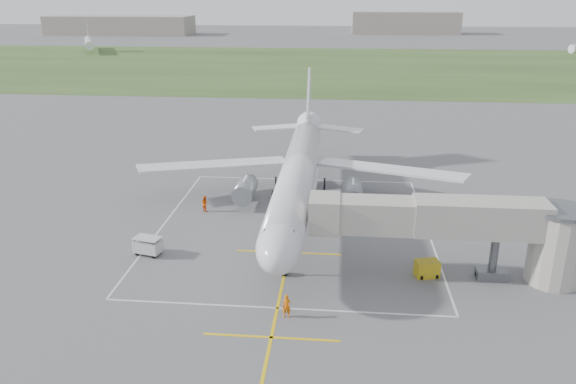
# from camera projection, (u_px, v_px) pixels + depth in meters

# --- Properties ---
(ground) EXTENTS (700.00, 700.00, 0.00)m
(ground) POSITION_uv_depth(u_px,v_px,m) (297.00, 214.00, 63.09)
(ground) COLOR #59595C
(ground) RESTS_ON ground
(grass_strip) EXTENTS (700.00, 120.00, 0.02)m
(grass_strip) POSITION_uv_depth(u_px,v_px,m) (328.00, 66.00, 184.83)
(grass_strip) COLOR #304A20
(grass_strip) RESTS_ON ground
(apron_markings) EXTENTS (28.20, 60.00, 0.01)m
(apron_markings) POSITION_uv_depth(u_px,v_px,m) (293.00, 235.00, 57.64)
(apron_markings) COLOR yellow
(apron_markings) RESTS_ON ground
(airliner) EXTENTS (38.93, 46.75, 13.52)m
(airliner) POSITION_uv_depth(u_px,v_px,m) (298.00, 174.00, 62.30)
(airliner) COLOR silver
(airliner) RESTS_ON ground
(jet_bridge) EXTENTS (23.40, 5.00, 7.20)m
(jet_bridge) POSITION_uv_depth(u_px,v_px,m) (470.00, 228.00, 47.47)
(jet_bridge) COLOR #A69E95
(jet_bridge) RESTS_ON ground
(gpu_unit) EXTENTS (2.24, 1.80, 1.50)m
(gpu_unit) POSITION_uv_depth(u_px,v_px,m) (427.00, 269.00, 49.05)
(gpu_unit) COLOR #B39716
(gpu_unit) RESTS_ON ground
(baggage_cart) EXTENTS (2.79, 2.06, 1.74)m
(baggage_cart) POSITION_uv_depth(u_px,v_px,m) (148.00, 246.00, 53.08)
(baggage_cart) COLOR #BDBDBD
(baggage_cart) RESTS_ON ground
(ramp_worker_nose) EXTENTS (0.70, 0.47, 1.89)m
(ramp_worker_nose) POSITION_uv_depth(u_px,v_px,m) (287.00, 306.00, 42.85)
(ramp_worker_nose) COLOR #DB6106
(ramp_worker_nose) RESTS_ON ground
(ramp_worker_wing) EXTENTS (1.13, 1.11, 1.84)m
(ramp_worker_wing) POSITION_uv_depth(u_px,v_px,m) (205.00, 203.00, 63.53)
(ramp_worker_wing) COLOR #E64F07
(ramp_worker_wing) RESTS_ON ground
(distant_hangars) EXTENTS (345.00, 49.00, 12.00)m
(distant_hangars) POSITION_uv_depth(u_px,v_px,m) (305.00, 25.00, 311.09)
(distant_hangars) COLOR gray
(distant_hangars) RESTS_ON ground
(distant_aircraft) EXTENTS (223.15, 30.43, 8.85)m
(distant_aircraft) POSITION_uv_depth(u_px,v_px,m) (335.00, 45.00, 217.70)
(distant_aircraft) COLOR silver
(distant_aircraft) RESTS_ON ground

